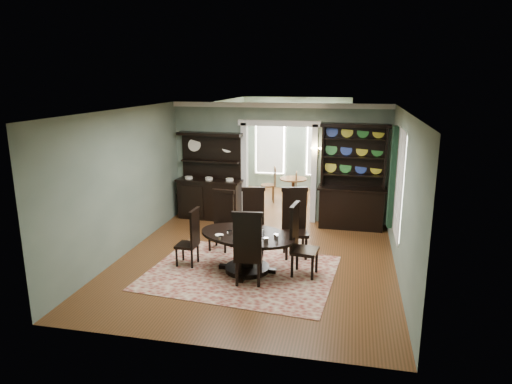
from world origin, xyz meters
TOP-DOWN VIEW (x-y plane):
  - room at (0.00, 0.04)m, footprint 5.51×6.01m
  - parlor at (0.00, 5.53)m, footprint 3.51×3.50m
  - doorway_trim at (0.00, 3.00)m, footprint 2.08×0.25m
  - right_window at (2.69, 0.93)m, footprint 0.15×1.47m
  - wall_sconce at (0.95, 2.85)m, footprint 0.27×0.21m
  - rug at (-0.14, -0.53)m, footprint 3.67×2.96m
  - dining_table at (-0.04, -0.42)m, footprint 2.20×2.20m
  - centerpiece at (0.04, -0.49)m, footprint 1.22×0.79m
  - chair_far_left at (-0.84, 0.67)m, footprint 0.52×0.50m
  - chair_far_mid at (-0.19, 0.85)m, footprint 0.59×0.57m
  - chair_far_right at (0.72, 0.61)m, footprint 0.64×0.62m
  - chair_end_left at (-1.17, -0.36)m, footprint 0.42×0.44m
  - chair_end_right at (0.93, -0.36)m, footprint 0.54×0.56m
  - chair_near at (0.11, -1.01)m, footprint 0.57×0.54m
  - sideboard at (-1.76, 2.74)m, footprint 1.74×0.70m
  - welsh_dresser at (1.86, 2.72)m, footprint 1.64×0.62m
  - parlor_table at (0.16, 4.70)m, footprint 0.79×0.79m
  - parlor_chair_left at (-0.51, 4.67)m, footprint 0.47×0.46m
  - parlor_chair_right at (0.38, 4.56)m, footprint 0.41×0.40m

SIDE VIEW (x-z plane):
  - rug at x=-0.14m, z-range 0.00..0.01m
  - parlor_table at x=0.16m, z-range 0.11..0.84m
  - parlor_chair_right at x=0.38m, z-range 0.03..0.99m
  - dining_table at x=-0.04m, z-range 0.15..0.90m
  - parlor_chair_left at x=-0.51m, z-range 0.04..1.07m
  - chair_end_left at x=-1.17m, z-range 0.03..1.18m
  - chair_far_left at x=-0.84m, z-range 0.03..1.32m
  - chair_far_mid at x=-0.19m, z-range 0.03..1.36m
  - chair_end_right at x=0.93m, z-range 0.03..1.40m
  - chair_near at x=0.11m, z-range 0.04..1.43m
  - chair_far_right at x=0.72m, z-range 0.04..1.46m
  - sideboard at x=-1.76m, z-range -0.34..1.90m
  - centerpiece at x=0.04m, z-range 0.71..0.91m
  - welsh_dresser at x=1.86m, z-range -0.35..2.20m
  - parlor at x=0.00m, z-range 0.01..3.02m
  - room at x=0.00m, z-range 0.07..3.08m
  - right_window at x=2.69m, z-range 0.54..2.66m
  - doorway_trim at x=0.00m, z-range 0.33..2.90m
  - wall_sconce at x=0.95m, z-range 1.79..1.99m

